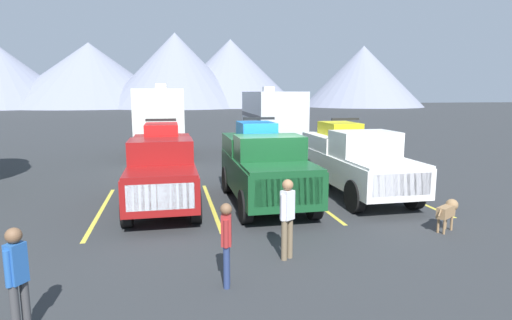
# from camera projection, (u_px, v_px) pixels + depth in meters

# --- Properties ---
(ground_plane) EXTENTS (240.00, 240.00, 0.00)m
(ground_plane) POSITION_uv_depth(u_px,v_px,m) (268.00, 209.00, 12.53)
(ground_plane) COLOR #2D3033
(pickup_truck_a) EXTENTS (2.04, 5.35, 2.62)m
(pickup_truck_a) POSITION_uv_depth(u_px,v_px,m) (162.00, 167.00, 12.79)
(pickup_truck_a) COLOR maroon
(pickup_truck_a) RESTS_ON ground
(pickup_truck_b) EXTENTS (2.19, 5.22, 2.65)m
(pickup_truck_b) POSITION_uv_depth(u_px,v_px,m) (264.00, 165.00, 13.03)
(pickup_truck_b) COLOR #144723
(pickup_truck_b) RESTS_ON ground
(pickup_truck_c) EXTENTS (2.17, 5.67, 2.55)m
(pickup_truck_c) POSITION_uv_depth(u_px,v_px,m) (354.00, 159.00, 14.20)
(pickup_truck_c) COLOR white
(pickup_truck_c) RESTS_ON ground
(lot_stripe_a) EXTENTS (0.12, 5.50, 0.01)m
(lot_stripe_a) POSITION_uv_depth(u_px,v_px,m) (101.00, 211.00, 12.28)
(lot_stripe_a) COLOR gold
(lot_stripe_a) RESTS_ON ground
(lot_stripe_b) EXTENTS (0.12, 5.50, 0.01)m
(lot_stripe_b) POSITION_uv_depth(u_px,v_px,m) (211.00, 205.00, 12.93)
(lot_stripe_b) COLOR gold
(lot_stripe_b) RESTS_ON ground
(lot_stripe_c) EXTENTS (0.12, 5.50, 0.01)m
(lot_stripe_c) POSITION_uv_depth(u_px,v_px,m) (311.00, 199.00, 13.59)
(lot_stripe_c) COLOR gold
(lot_stripe_c) RESTS_ON ground
(lot_stripe_d) EXTENTS (0.12, 5.50, 0.01)m
(lot_stripe_d) POSITION_uv_depth(u_px,v_px,m) (402.00, 194.00, 14.24)
(lot_stripe_d) COLOR gold
(lot_stripe_d) RESTS_ON ground
(camper_trailer_a) EXTENTS (2.67, 7.32, 3.94)m
(camper_trailer_a) POSITION_uv_depth(u_px,v_px,m) (161.00, 118.00, 23.08)
(camper_trailer_a) COLOR silver
(camper_trailer_a) RESTS_ON ground
(camper_trailer_b) EXTENTS (2.70, 7.81, 3.79)m
(camper_trailer_b) POSITION_uv_depth(u_px,v_px,m) (272.00, 118.00, 24.07)
(camper_trailer_b) COLOR silver
(camper_trailer_b) RESTS_ON ground
(person_a) EXTENTS (0.29, 0.31, 1.61)m
(person_a) POSITION_uv_depth(u_px,v_px,m) (17.00, 275.00, 5.80)
(person_a) COLOR #3F3F42
(person_a) RESTS_ON ground
(person_b) EXTENTS (0.22, 0.34, 1.54)m
(person_b) POSITION_uv_depth(u_px,v_px,m) (226.00, 239.00, 7.36)
(person_b) COLOR navy
(person_b) RESTS_ON ground
(person_c) EXTENTS (0.33, 0.30, 1.70)m
(person_c) POSITION_uv_depth(u_px,v_px,m) (287.00, 214.00, 8.59)
(person_c) COLOR #726047
(person_c) RESTS_ON ground
(dog) EXTENTS (0.82, 0.59, 0.77)m
(dog) POSITION_uv_depth(u_px,v_px,m) (448.00, 210.00, 10.47)
(dog) COLOR olive
(dog) RESTS_ON ground
(mountain_ridge) EXTENTS (144.83, 49.25, 17.21)m
(mountain_ridge) POSITION_uv_depth(u_px,v_px,m) (125.00, 75.00, 98.38)
(mountain_ridge) COLOR gray
(mountain_ridge) RESTS_ON ground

